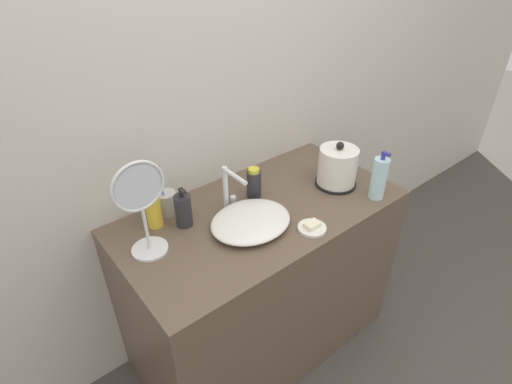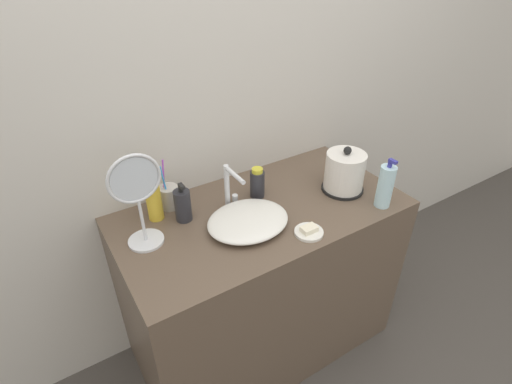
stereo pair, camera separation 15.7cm
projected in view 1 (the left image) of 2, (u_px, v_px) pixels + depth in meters
The scene contains 13 objects.
ground_plane at pixel (302, 380), 1.90m from camera, with size 12.00×12.00×0.00m, color #47423D.
wall_back at pixel (211, 78), 1.60m from camera, with size 6.00×0.04×2.60m.
vanity_counter at pixel (261, 281), 1.88m from camera, with size 1.20×0.62×0.83m.
sink_basin at pixel (251, 221), 1.54m from camera, with size 0.33×0.27×0.05m.
faucet at pixel (229, 187), 1.59m from camera, with size 0.06×0.15×0.19m.
electric_kettle at pixel (337, 168), 1.77m from camera, with size 0.18×0.18×0.21m.
toothbrush_cup at pixel (166, 203), 1.60m from camera, with size 0.08×0.08×0.21m.
lotion_bottle at pixel (183, 210), 1.53m from camera, with size 0.07×0.07×0.17m.
shampoo_bottle at pixel (254, 183), 1.70m from camera, with size 0.06×0.06×0.14m.
mouthwash_bottle at pixel (153, 205), 1.51m from camera, with size 0.06×0.06×0.20m.
hand_cream_bottle at pixel (379, 178), 1.67m from camera, with size 0.06×0.06×0.22m.
soap_dish at pixel (312, 227), 1.53m from camera, with size 0.11×0.11×0.03m.
vanity_mirror at pixel (142, 204), 1.33m from camera, with size 0.19×0.13×0.36m.
Camera 1 is at (-0.86, -0.71, 1.80)m, focal length 28.00 mm.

